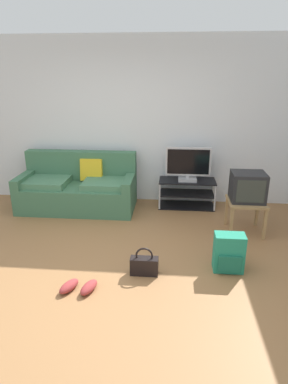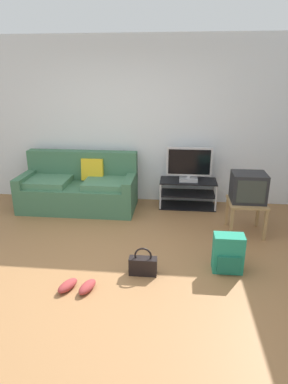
{
  "view_description": "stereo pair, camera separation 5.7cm",
  "coord_description": "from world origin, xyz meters",
  "px_view_note": "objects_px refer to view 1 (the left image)",
  "views": [
    {
      "loc": [
        0.77,
        -3.07,
        2.09
      ],
      "look_at": [
        0.41,
        1.0,
        0.63
      ],
      "focal_mm": 30.83,
      "sensor_mm": 36.0,
      "label": 1
    },
    {
      "loc": [
        0.83,
        -3.07,
        2.09
      ],
      "look_at": [
        0.41,
        1.0,
        0.63
      ],
      "focal_mm": 30.83,
      "sensor_mm": 36.0,
      "label": 2
    }
  ],
  "objects_px": {
    "couch": "(79,188)",
    "side_table": "(246,206)",
    "tv_stand": "(187,193)",
    "crt_tv": "(248,187)",
    "handbag": "(144,265)",
    "sneakers_pair": "(79,287)",
    "backpack": "(229,253)",
    "flat_tv": "(188,164)"
  },
  "relations": [
    {
      "from": "flat_tv",
      "to": "crt_tv",
      "type": "relative_size",
      "value": 1.63
    },
    {
      "from": "tv_stand",
      "to": "backpack",
      "type": "distance_m",
      "value": 1.95
    },
    {
      "from": "sneakers_pair",
      "to": "handbag",
      "type": "bearing_deg",
      "value": 29.17
    },
    {
      "from": "side_table",
      "to": "sneakers_pair",
      "type": "relative_size",
      "value": 1.21
    },
    {
      "from": "backpack",
      "to": "tv_stand",
      "type": "bearing_deg",
      "value": 128.79
    },
    {
      "from": "tv_stand",
      "to": "backpack",
      "type": "xyz_separation_m",
      "value": [
        0.41,
        -1.91,
        -0.01
      ]
    },
    {
      "from": "handbag",
      "to": "crt_tv",
      "type": "bearing_deg",
      "value": 42.52
    },
    {
      "from": "flat_tv",
      "to": "backpack",
      "type": "distance_m",
      "value": 1.99
    },
    {
      "from": "couch",
      "to": "backpack",
      "type": "height_order",
      "value": "couch"
    },
    {
      "from": "side_table",
      "to": "handbag",
      "type": "relative_size",
      "value": 1.52
    },
    {
      "from": "flat_tv",
      "to": "backpack",
      "type": "bearing_deg",
      "value": -77.86
    },
    {
      "from": "side_table",
      "to": "backpack",
      "type": "bearing_deg",
      "value": -110.1
    },
    {
      "from": "flat_tv",
      "to": "side_table",
      "type": "bearing_deg",
      "value": -48.31
    },
    {
      "from": "flat_tv",
      "to": "crt_tv",
      "type": "xyz_separation_m",
      "value": [
        0.78,
        -0.85,
        -0.07
      ]
    },
    {
      "from": "sneakers_pair",
      "to": "couch",
      "type": "bearing_deg",
      "value": 105.34
    },
    {
      "from": "couch",
      "to": "tv_stand",
      "type": "bearing_deg",
      "value": 6.59
    },
    {
      "from": "crt_tv",
      "to": "backpack",
      "type": "height_order",
      "value": "crt_tv"
    },
    {
      "from": "crt_tv",
      "to": "couch",
      "type": "bearing_deg",
      "value": 165.27
    },
    {
      "from": "tv_stand",
      "to": "side_table",
      "type": "height_order",
      "value": "side_table"
    },
    {
      "from": "crt_tv",
      "to": "handbag",
      "type": "bearing_deg",
      "value": -137.48
    },
    {
      "from": "flat_tv",
      "to": "couch",
      "type": "bearing_deg",
      "value": -174.13
    },
    {
      "from": "side_table",
      "to": "crt_tv",
      "type": "distance_m",
      "value": 0.28
    },
    {
      "from": "handbag",
      "to": "tv_stand",
      "type": "bearing_deg",
      "value": 75.68
    },
    {
      "from": "backpack",
      "to": "sneakers_pair",
      "type": "distance_m",
      "value": 1.67
    },
    {
      "from": "tv_stand",
      "to": "backpack",
      "type": "bearing_deg",
      "value": -78.0
    },
    {
      "from": "backpack",
      "to": "handbag",
      "type": "relative_size",
      "value": 1.35
    },
    {
      "from": "sneakers_pair",
      "to": "tv_stand",
      "type": "bearing_deg",
      "value": 64.31
    },
    {
      "from": "side_table",
      "to": "backpack",
      "type": "distance_m",
      "value": 1.09
    },
    {
      "from": "tv_stand",
      "to": "flat_tv",
      "type": "bearing_deg",
      "value": -90.0
    },
    {
      "from": "side_table",
      "to": "sneakers_pair",
      "type": "height_order",
      "value": "side_table"
    },
    {
      "from": "crt_tv",
      "to": "backpack",
      "type": "xyz_separation_m",
      "value": [
        -0.37,
        -1.03,
        -0.45
      ]
    },
    {
      "from": "couch",
      "to": "handbag",
      "type": "distance_m",
      "value": 2.26
    },
    {
      "from": "couch",
      "to": "handbag",
      "type": "height_order",
      "value": "couch"
    },
    {
      "from": "flat_tv",
      "to": "handbag",
      "type": "bearing_deg",
      "value": -104.47
    },
    {
      "from": "tv_stand",
      "to": "crt_tv",
      "type": "distance_m",
      "value": 1.25
    },
    {
      "from": "tv_stand",
      "to": "flat_tv",
      "type": "relative_size",
      "value": 1.27
    },
    {
      "from": "flat_tv",
      "to": "backpack",
      "type": "relative_size",
      "value": 1.65
    },
    {
      "from": "couch",
      "to": "side_table",
      "type": "xyz_separation_m",
      "value": [
        2.56,
        -0.69,
        0.06
      ]
    },
    {
      "from": "couch",
      "to": "handbag",
      "type": "relative_size",
      "value": 5.66
    },
    {
      "from": "couch",
      "to": "flat_tv",
      "type": "bearing_deg",
      "value": 5.87
    },
    {
      "from": "tv_stand",
      "to": "crt_tv",
      "type": "bearing_deg",
      "value": -48.52
    },
    {
      "from": "crt_tv",
      "to": "handbag",
      "type": "xyz_separation_m",
      "value": [
        -1.3,
        -1.2,
        -0.55
      ]
    }
  ]
}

